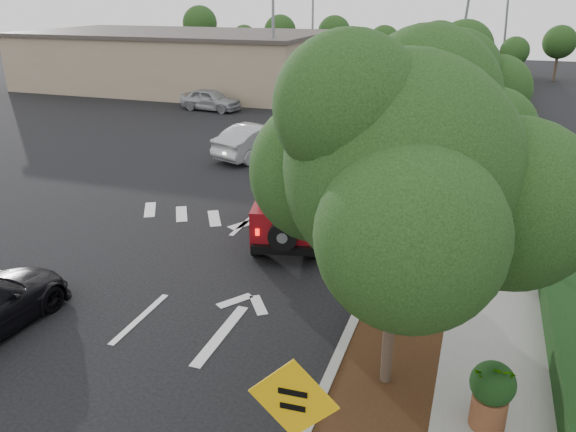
% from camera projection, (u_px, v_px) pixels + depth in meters
% --- Properties ---
extents(ground, '(120.00, 120.00, 0.00)m').
position_uv_depth(ground, '(140.00, 318.00, 12.59)').
color(ground, black).
rests_on(ground, ground).
extents(curb, '(0.20, 70.00, 0.15)m').
position_uv_depth(curb, '(416.00, 180.00, 21.70)').
color(curb, '#9E9B93').
rests_on(curb, ground).
extents(planting_strip, '(1.80, 70.00, 0.12)m').
position_uv_depth(planting_strip, '(442.00, 183.00, 21.40)').
color(planting_strip, black).
rests_on(planting_strip, ground).
extents(sidewalk, '(2.00, 70.00, 0.12)m').
position_uv_depth(sidewalk, '(495.00, 188.00, 20.83)').
color(sidewalk, gray).
rests_on(sidewalk, ground).
extents(hedge, '(0.80, 70.00, 0.80)m').
position_uv_depth(hedge, '(537.00, 184.00, 20.27)').
color(hedge, black).
rests_on(hedge, ground).
extents(commercial_building, '(22.00, 12.00, 4.00)m').
position_uv_depth(commercial_building, '(176.00, 61.00, 43.08)').
color(commercial_building, gray).
rests_on(commercial_building, ground).
extents(transmission_tower, '(7.00, 4.00, 28.00)m').
position_uv_depth(transmission_tower, '(479.00, 71.00, 52.92)').
color(transmission_tower, slate).
rests_on(transmission_tower, ground).
extents(street_tree_near, '(3.80, 3.80, 5.92)m').
position_uv_depth(street_tree_near, '(385.00, 385.00, 10.45)').
color(street_tree_near, black).
rests_on(street_tree_near, ground).
extents(street_tree_mid, '(3.20, 3.20, 5.32)m').
position_uv_depth(street_tree_mid, '(426.00, 240.00, 16.60)').
color(street_tree_mid, black).
rests_on(street_tree_mid, ground).
extents(street_tree_far, '(3.40, 3.40, 5.62)m').
position_uv_depth(street_tree_far, '(444.00, 177.00, 22.30)').
color(street_tree_far, black).
rests_on(street_tree_far, ground).
extents(light_pole_a, '(2.00, 0.22, 9.00)m').
position_uv_depth(light_pole_a, '(274.00, 103.00, 37.41)').
color(light_pole_a, slate).
rests_on(light_pole_a, ground).
extents(light_pole_b, '(2.00, 0.22, 9.00)m').
position_uv_depth(light_pole_b, '(312.00, 79.00, 48.25)').
color(light_pole_b, slate).
rests_on(light_pole_b, ground).
extents(red_jeep, '(2.62, 4.30, 2.11)m').
position_uv_depth(red_jeep, '(291.00, 202.00, 16.53)').
color(red_jeep, black).
rests_on(red_jeep, ground).
extents(silver_suv_ahead, '(2.75, 5.75, 1.58)m').
position_uv_depth(silver_suv_ahead, '(381.00, 157.00, 22.18)').
color(silver_suv_ahead, '#A8ACB0').
rests_on(silver_suv_ahead, ground).
extents(silver_sedan_oncoming, '(3.12, 4.75, 1.48)m').
position_uv_depth(silver_sedan_oncoming, '(260.00, 140.00, 24.88)').
color(silver_sedan_oncoming, '#989C9F').
rests_on(silver_sedan_oncoming, ground).
extents(parked_suv, '(4.07, 2.08, 1.33)m').
position_uv_depth(parked_suv, '(211.00, 100.00, 34.90)').
color(parked_suv, '#999CA0').
rests_on(parked_suv, ground).
extents(speed_hump_sign, '(1.19, 0.12, 2.53)m').
position_uv_depth(speed_hump_sign, '(293.00, 419.00, 7.13)').
color(speed_hump_sign, slate).
rests_on(speed_hump_sign, ground).
extents(terracotta_planter, '(0.73, 0.73, 1.27)m').
position_uv_depth(terracotta_planter, '(492.00, 389.00, 9.03)').
color(terracotta_planter, brown).
rests_on(terracotta_planter, ground).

